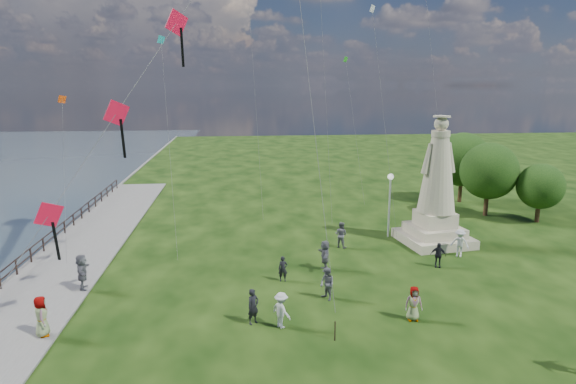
{
  "coord_description": "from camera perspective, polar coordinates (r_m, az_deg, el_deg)",
  "views": [
    {
      "loc": [
        -3.49,
        -15.53,
        10.74
      ],
      "look_at": [
        -1.0,
        8.0,
        5.5
      ],
      "focal_mm": 30.0,
      "sensor_mm": 36.0,
      "label": 1
    }
  ],
  "objects": [
    {
      "name": "waterfront",
      "position": [
        29.26,
        -29.76,
        -10.92
      ],
      "size": [
        200.0,
        200.0,
        1.51
      ],
      "color": "#2E4046",
      "rests_on": "ground"
    },
    {
      "name": "statue",
      "position": [
        34.46,
        17.18,
        -0.5
      ],
      "size": [
        4.9,
        4.9,
        8.8
      ],
      "rotation": [
        0.0,
        0.0,
        0.14
      ],
      "color": "#BEB190",
      "rests_on": "ground"
    },
    {
      "name": "lamppost",
      "position": [
        35.01,
        12.0,
        0.04
      ],
      "size": [
        0.43,
        0.43,
        4.66
      ],
      "color": "silver",
      "rests_on": "ground"
    },
    {
      "name": "tree_row",
      "position": [
        45.1,
        22.25,
        2.66
      ],
      "size": [
        7.43,
        11.48,
        6.55
      ],
      "color": "#382314",
      "rests_on": "ground"
    },
    {
      "name": "person_0",
      "position": [
        22.72,
        -4.15,
        -13.38
      ],
      "size": [
        0.73,
        0.69,
        1.68
      ],
      "primitive_type": "imported",
      "rotation": [
        0.0,
        0.0,
        0.65
      ],
      "color": "black",
      "rests_on": "ground"
    },
    {
      "name": "person_1",
      "position": [
        25.05,
        4.66,
        -10.81
      ],
      "size": [
        0.84,
        0.97,
        1.7
      ],
      "primitive_type": "imported",
      "rotation": [
        0.0,
        0.0,
        -1.08
      ],
      "color": "#595960",
      "rests_on": "ground"
    },
    {
      "name": "person_2",
      "position": [
        22.35,
        -0.81,
        -13.82
      ],
      "size": [
        1.1,
        1.2,
        1.68
      ],
      "primitive_type": "imported",
      "rotation": [
        0.0,
        0.0,
        2.22
      ],
      "color": "silver",
      "rests_on": "ground"
    },
    {
      "name": "person_4",
      "position": [
        23.7,
        14.67,
        -12.66
      ],
      "size": [
        0.86,
        0.57,
        1.66
      ],
      "primitive_type": "imported",
      "rotation": [
        0.0,
        0.0,
        -0.09
      ],
      "color": "#595960",
      "rests_on": "ground"
    },
    {
      "name": "person_5",
      "position": [
        28.17,
        -23.2,
        -8.86
      ],
      "size": [
        1.13,
        1.92,
        1.94
      ],
      "primitive_type": "imported",
      "rotation": [
        0.0,
        0.0,
        1.78
      ],
      "color": "#595960",
      "rests_on": "ground"
    },
    {
      "name": "person_6",
      "position": [
        27.23,
        -0.6,
        -9.1
      ],
      "size": [
        0.55,
        0.38,
        1.44
      ],
      "primitive_type": "imported",
      "rotation": [
        0.0,
        0.0,
        -0.07
      ],
      "color": "black",
      "rests_on": "ground"
    },
    {
      "name": "person_7",
      "position": [
        32.81,
        6.3,
        -5.05
      ],
      "size": [
        1.02,
        0.95,
        1.79
      ],
      "primitive_type": "imported",
      "rotation": [
        0.0,
        0.0,
        2.49
      ],
      "color": "#595960",
      "rests_on": "ground"
    },
    {
      "name": "person_8",
      "position": [
        32.83,
        19.68,
        -5.7
      ],
      "size": [
        1.3,
        1.17,
        1.81
      ],
      "primitive_type": "imported",
      "rotation": [
        0.0,
        0.0,
        -0.62
      ],
      "color": "silver",
      "rests_on": "ground"
    },
    {
      "name": "person_9",
      "position": [
        30.59,
        17.36,
        -7.13
      ],
      "size": [
        1.0,
        0.73,
        1.54
      ],
      "primitive_type": "imported",
      "rotation": [
        0.0,
        0.0,
        -0.33
      ],
      "color": "black",
      "rests_on": "ground"
    },
    {
      "name": "person_10",
      "position": [
        23.99,
        -27.17,
        -13.18
      ],
      "size": [
        0.83,
        1.02,
        1.82
      ],
      "primitive_type": "imported",
      "rotation": [
        0.0,
        0.0,
        1.94
      ],
      "color": "#595960",
      "rests_on": "ground"
    },
    {
      "name": "person_11",
      "position": [
        28.81,
        4.39,
        -7.49
      ],
      "size": [
        0.75,
        1.7,
        1.83
      ],
      "primitive_type": "imported",
      "rotation": [
        0.0,
        0.0,
        4.73
      ],
      "color": "#595960",
      "rests_on": "ground"
    },
    {
      "name": "red_kite_train",
      "position": [
        20.36,
        -13.62,
        17.62
      ],
      "size": [
        12.56,
        9.35,
        20.53
      ],
      "color": "black",
      "rests_on": "ground"
    },
    {
      "name": "small_kites",
      "position": [
        38.88,
        0.59,
        17.34
      ],
      "size": [
        28.42,
        18.04,
        27.32
      ],
      "color": "teal",
      "rests_on": "ground"
    }
  ]
}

